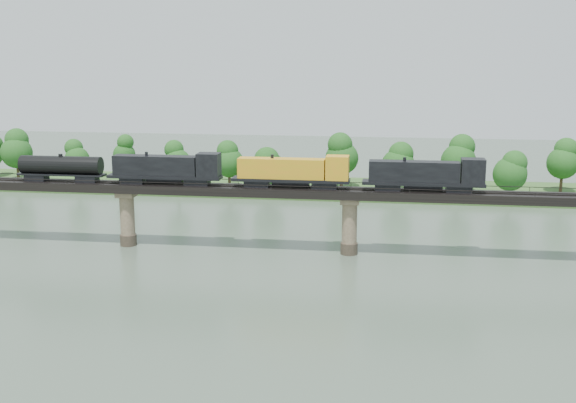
# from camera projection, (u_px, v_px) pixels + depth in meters

# --- Properties ---
(ground) EXTENTS (400.00, 400.00, 0.00)m
(ground) POSITION_uv_depth(u_px,v_px,m) (335.00, 316.00, 96.39)
(ground) COLOR #3D4E3E
(ground) RESTS_ON ground
(far_bank) EXTENTS (300.00, 24.00, 1.60)m
(far_bank) POSITION_uv_depth(u_px,v_px,m) (362.00, 189.00, 178.51)
(far_bank) COLOR #2D5120
(far_bank) RESTS_ON ground
(bridge) EXTENTS (236.00, 30.00, 11.50)m
(bridge) POSITION_uv_depth(u_px,v_px,m) (349.00, 223.00, 124.29)
(bridge) COLOR #473A2D
(bridge) RESTS_ON ground
(bridge_superstructure) EXTENTS (220.00, 4.90, 0.75)m
(bridge_superstructure) POSITION_uv_depth(u_px,v_px,m) (350.00, 187.00, 122.97)
(bridge_superstructure) COLOR black
(bridge_superstructure) RESTS_ON bridge
(far_treeline) EXTENTS (289.06, 17.54, 13.60)m
(far_treeline) POSITION_uv_depth(u_px,v_px,m) (328.00, 159.00, 173.64)
(far_treeline) COLOR #382619
(far_treeline) RESTS_ON far_bank
(freight_train) EXTENTS (82.43, 3.21, 5.67)m
(freight_train) POSITION_uv_depth(u_px,v_px,m) (249.00, 171.00, 124.91)
(freight_train) COLOR black
(freight_train) RESTS_ON bridge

